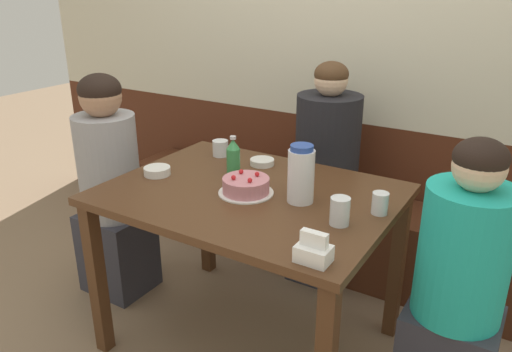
% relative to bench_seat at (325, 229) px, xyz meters
% --- Properties ---
extents(ground_plane, '(12.00, 12.00, 0.00)m').
position_rel_bench_seat_xyz_m(ground_plane, '(0.00, -0.83, -0.23)').
color(ground_plane, '#846B51').
extents(back_wall, '(4.80, 0.04, 2.50)m').
position_rel_bench_seat_xyz_m(back_wall, '(0.00, 0.22, 1.02)').
color(back_wall, '#4C2314').
rests_on(back_wall, ground_plane).
extents(bench_seat, '(2.66, 0.38, 0.45)m').
position_rel_bench_seat_xyz_m(bench_seat, '(0.00, 0.00, 0.00)').
color(bench_seat, '#472314').
rests_on(bench_seat, ground_plane).
extents(dining_table, '(1.20, 0.91, 0.78)m').
position_rel_bench_seat_xyz_m(dining_table, '(0.00, -0.83, 0.45)').
color(dining_table, '#4C2D19').
rests_on(dining_table, ground_plane).
extents(birthday_cake, '(0.23, 0.23, 0.09)m').
position_rel_bench_seat_xyz_m(birthday_cake, '(-0.00, -0.86, 0.59)').
color(birthday_cake, white).
rests_on(birthday_cake, dining_table).
extents(water_pitcher, '(0.11, 0.11, 0.24)m').
position_rel_bench_seat_xyz_m(water_pitcher, '(0.23, -0.81, 0.67)').
color(water_pitcher, white).
rests_on(water_pitcher, dining_table).
extents(soju_bottle, '(0.06, 0.06, 0.18)m').
position_rel_bench_seat_xyz_m(soju_bottle, '(-0.17, -0.70, 0.64)').
color(soju_bottle, '#388E4C').
rests_on(soju_bottle, dining_table).
extents(napkin_holder, '(0.11, 0.08, 0.11)m').
position_rel_bench_seat_xyz_m(napkin_holder, '(0.47, -1.21, 0.59)').
color(napkin_holder, white).
rests_on(napkin_holder, dining_table).
extents(bowl_soup_white, '(0.12, 0.12, 0.03)m').
position_rel_bench_seat_xyz_m(bowl_soup_white, '(-0.12, -0.53, 0.57)').
color(bowl_soup_white, white).
rests_on(bowl_soup_white, dining_table).
extents(bowl_rice_small, '(0.12, 0.12, 0.04)m').
position_rel_bench_seat_xyz_m(bowl_rice_small, '(-0.46, -0.90, 0.57)').
color(bowl_rice_small, white).
rests_on(bowl_rice_small, dining_table).
extents(glass_water_tall, '(0.07, 0.07, 0.10)m').
position_rel_bench_seat_xyz_m(glass_water_tall, '(0.44, -0.92, 0.61)').
color(glass_water_tall, silver).
rests_on(glass_water_tall, dining_table).
extents(glass_tumbler_short, '(0.06, 0.06, 0.09)m').
position_rel_bench_seat_xyz_m(glass_tumbler_short, '(0.54, -0.76, 0.60)').
color(glass_tumbler_short, silver).
rests_on(glass_tumbler_short, dining_table).
extents(glass_shot_small, '(0.08, 0.08, 0.08)m').
position_rel_bench_seat_xyz_m(glass_shot_small, '(-0.37, -0.53, 0.59)').
color(glass_shot_small, silver).
rests_on(glass_shot_small, dining_table).
extents(person_teal_shirt, '(0.34, 0.32, 1.13)m').
position_rel_bench_seat_xyz_m(person_teal_shirt, '(0.86, -0.76, 0.31)').
color(person_teal_shirt, '#33333D').
rests_on(person_teal_shirt, ground_plane).
extents(person_pale_blue_shirt, '(0.34, 0.34, 1.23)m').
position_rel_bench_seat_xyz_m(person_pale_blue_shirt, '(0.04, -0.12, 0.37)').
color(person_pale_blue_shirt, '#33333D').
rests_on(person_pale_blue_shirt, ground_plane).
extents(person_grey_tee, '(0.34, 0.31, 1.20)m').
position_rel_bench_seat_xyz_m(person_grey_tee, '(-0.86, -0.83, 0.35)').
color(person_grey_tee, '#33333D').
rests_on(person_grey_tee, ground_plane).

